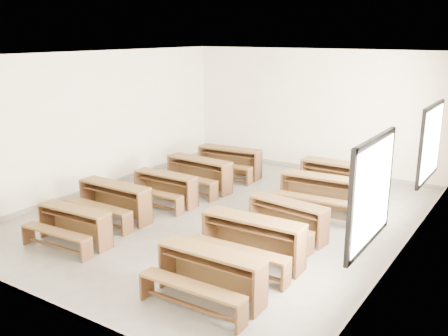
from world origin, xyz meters
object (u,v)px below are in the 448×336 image
Objects in this scene: desk_set_4 at (229,160)px; desk_set_6 at (251,238)px; desk_set_0 at (73,223)px; desk_set_1 at (113,199)px; desk_set_9 at (339,178)px; desk_set_7 at (287,217)px; desk_set_8 at (321,191)px; desk_set_3 at (198,172)px; desk_set_2 at (164,186)px; desk_set_5 at (210,272)px.

desk_set_6 is at bearing -58.71° from desk_set_4.
desk_set_0 is at bearing -163.06° from desk_set_6.
desk_set_4 is (0.26, 3.83, 0.01)m from desk_set_1.
desk_set_9 reaches higher than desk_set_4.
desk_set_1 is (-0.27, 1.25, 0.04)m from desk_set_0.
desk_set_7 is 1.60m from desk_set_8.
desk_set_7 is at bearing 17.47° from desk_set_1.
desk_set_3 is 3.00m from desk_set_8.
desk_set_1 reaches higher than desk_set_7.
desk_set_4 is 0.96× the size of desk_set_9.
desk_set_0 is at bearing -131.02° from desk_set_8.
desk_set_6 is 0.96× the size of desk_set_9.
desk_set_8 is at bearing 88.48° from desk_set_6.
desk_set_8 is 0.96× the size of desk_set_9.
desk_set_2 is at bearing -177.46° from desk_set_7.
desk_set_3 is 0.99× the size of desk_set_4.
desk_set_7 is at bearing -4.80° from desk_set_2.
desk_set_4 is at bearing 86.09° from desk_set_1.
desk_set_3 reaches higher than desk_set_4.
desk_set_7 is (-0.08, 2.54, -0.02)m from desk_set_5.
desk_set_2 is 0.86× the size of desk_set_8.
desk_set_2 is 0.87× the size of desk_set_6.
desk_set_2 is 0.87× the size of desk_set_3.
desk_set_5 is 1.01× the size of desk_set_7.
desk_set_5 is at bearing -42.14° from desk_set_2.
desk_set_3 is 1.08× the size of desk_set_7.
desk_set_9 is (3.01, 2.46, 0.08)m from desk_set_2.
desk_set_2 is 0.94× the size of desk_set_5.
desk_set_1 is at bearing 99.18° from desk_set_0.
desk_set_4 is at bearing 89.27° from desk_set_2.
desk_set_8 is (-0.01, 1.60, 0.05)m from desk_set_7.
desk_set_1 is at bearing 174.26° from desk_set_6.
desk_set_2 reaches higher than desk_set_0.
desk_set_8 is 1.08m from desk_set_9.
desk_set_3 reaches higher than desk_set_2.
desk_set_9 is at bearing 86.97° from desk_set_8.
desk_set_0 is 0.86× the size of desk_set_6.
desk_set_4 reaches higher than desk_set_7.
desk_set_9 is at bearing 88.51° from desk_set_6.
desk_set_5 reaches higher than desk_set_2.
desk_set_4 is at bearing 178.84° from desk_set_9.
desk_set_6 is 3.95m from desk_set_9.
desk_set_3 reaches higher than desk_set_1.
desk_set_2 is 1.21m from desk_set_3.
desk_set_6 is (-0.07, 1.28, 0.03)m from desk_set_5.
desk_set_5 is 0.92× the size of desk_set_6.
desk_set_5 is at bearing -48.94° from desk_set_3.
desk_set_6 is 1.09× the size of desk_set_7.
desk_set_7 is at bearing -22.27° from desk_set_3.
desk_set_9 is (2.99, 1.25, 0.03)m from desk_set_3.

